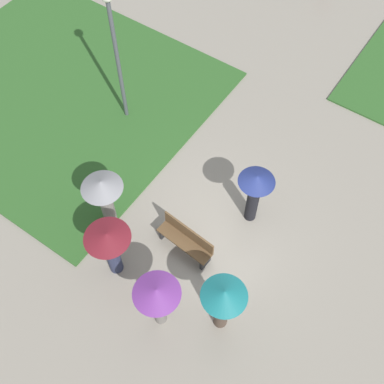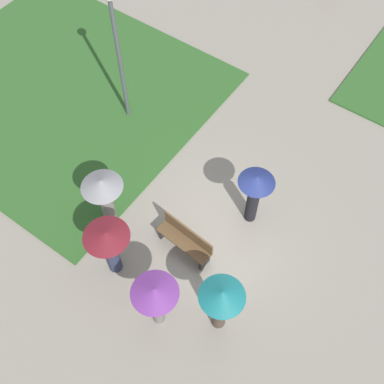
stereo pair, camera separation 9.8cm
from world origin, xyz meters
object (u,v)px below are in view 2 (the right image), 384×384
object	(u,v)px
crowd_person_purple	(156,297)
crowd_person_maroon	(109,244)
crowd_person_teal	(221,301)
crowd_person_navy	(255,190)
park_bench	(186,239)
lamp_post	(117,43)
crowd_person_grey	(103,192)

from	to	relation	value
crowd_person_purple	crowd_person_maroon	xyz separation A→B (m)	(-1.77, 0.43, -0.12)
crowd_person_teal	crowd_person_purple	world-z (taller)	crowd_person_teal
crowd_person_teal	crowd_person_navy	bearing A→B (deg)	0.46
park_bench	crowd_person_purple	bearing A→B (deg)	-68.06
lamp_post	crowd_person_purple	distance (m)	6.95
crowd_person_navy	crowd_person_maroon	bearing A→B (deg)	-43.25
crowd_person_maroon	crowd_person_grey	distance (m)	1.49
park_bench	crowd_person_grey	distance (m)	2.46
lamp_post	crowd_person_teal	xyz separation A→B (m)	(6.13, -3.96, -1.44)
crowd_person_navy	crowd_person_grey	distance (m)	3.88
park_bench	crowd_person_navy	distance (m)	2.21
crowd_person_maroon	crowd_person_navy	bearing A→B (deg)	-99.35
crowd_person_navy	lamp_post	bearing A→B (deg)	-111.89
lamp_post	crowd_person_navy	bearing A→B (deg)	-10.60
crowd_person_teal	lamp_post	bearing A→B (deg)	40.10
lamp_post	crowd_person_maroon	bearing A→B (deg)	-54.09
crowd_person_maroon	crowd_person_grey	xyz separation A→B (m)	(-1.06, 1.04, 0.04)
crowd_person_purple	crowd_person_grey	bearing A→B (deg)	52.33
crowd_person_grey	lamp_post	bearing A→B (deg)	150.76
crowd_person_maroon	crowd_person_grey	bearing A→B (deg)	-21.73
park_bench	crowd_person_grey	xyz separation A→B (m)	(-2.23, -0.48, 0.92)
crowd_person_teal	crowd_person_navy	size ratio (longest dim) A/B	1.02
park_bench	crowd_person_grey	size ratio (longest dim) A/B	0.87
lamp_post	crowd_person_teal	bearing A→B (deg)	-32.89
park_bench	lamp_post	xyz separation A→B (m)	(-4.28, 2.77, 2.44)
park_bench	crowd_person_navy	bearing A→B (deg)	68.24
crowd_person_purple	crowd_person_grey	distance (m)	3.20
lamp_post	park_bench	bearing A→B (deg)	-32.95
crowd_person_purple	crowd_person_teal	bearing A→B (deg)	-68.52
crowd_person_purple	lamp_post	bearing A→B (deg)	35.71
crowd_person_grey	crowd_person_purple	bearing A→B (deg)	1.11
crowd_person_navy	crowd_person_grey	size ratio (longest dim) A/B	1.05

